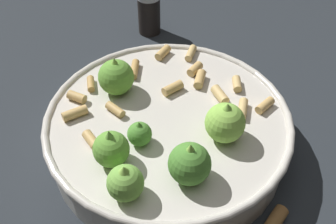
{
  "coord_description": "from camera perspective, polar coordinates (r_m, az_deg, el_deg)",
  "views": [
    {
      "loc": [
        -0.19,
        0.3,
        0.41
      ],
      "look_at": [
        0.0,
        0.0,
        0.06
      ],
      "focal_mm": 43.75,
      "sensor_mm": 36.0,
      "label": 1
    }
  ],
  "objects": [
    {
      "name": "ground_plane",
      "position": [
        0.54,
        0.0,
        -4.76
      ],
      "size": [
        2.4,
        2.4,
        0.0
      ],
      "primitive_type": "plane",
      "color": "#23282D"
    },
    {
      "name": "cooking_pan",
      "position": [
        0.51,
        -0.1,
        -2.49
      ],
      "size": [
        0.31,
        0.31,
        0.11
      ],
      "color": "beige",
      "rests_on": "ground"
    },
    {
      "name": "pepper_shaker",
      "position": [
        0.72,
        -2.66,
        13.78
      ],
      "size": [
        0.04,
        0.04,
        0.08
      ],
      "color": "black",
      "rests_on": "ground"
    }
  ]
}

